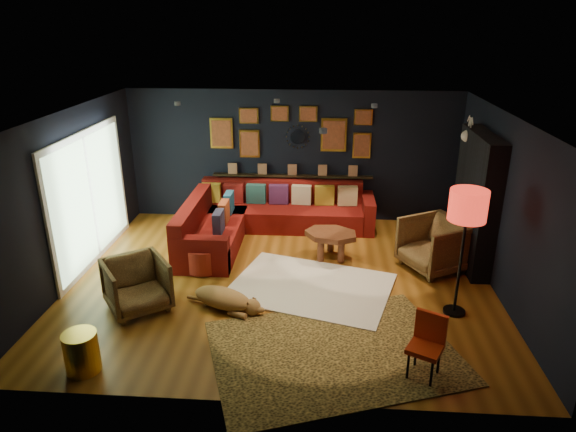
# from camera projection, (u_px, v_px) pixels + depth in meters

# --- Properties ---
(floor) EXTENTS (6.50, 6.50, 0.00)m
(floor) POSITION_uv_depth(u_px,v_px,m) (281.00, 281.00, 8.09)
(floor) COLOR #9B5E1E
(floor) RESTS_ON ground
(room_walls) EXTENTS (6.50, 6.50, 6.50)m
(room_walls) POSITION_uv_depth(u_px,v_px,m) (281.00, 184.00, 7.51)
(room_walls) COLOR black
(room_walls) RESTS_ON ground
(sectional) EXTENTS (3.41, 2.69, 0.86)m
(sectional) POSITION_uv_depth(u_px,v_px,m) (257.00, 219.00, 9.69)
(sectional) COLOR maroon
(sectional) RESTS_ON ground
(ledge) EXTENTS (3.20, 0.12, 0.04)m
(ledge) POSITION_uv_depth(u_px,v_px,m) (292.00, 176.00, 10.25)
(ledge) COLOR black
(ledge) RESTS_ON room_walls
(gallery_wall) EXTENTS (3.15, 0.04, 1.02)m
(gallery_wall) POSITION_uv_depth(u_px,v_px,m) (292.00, 131.00, 9.96)
(gallery_wall) COLOR gold
(gallery_wall) RESTS_ON room_walls
(sunburst_mirror) EXTENTS (0.47, 0.16, 0.47)m
(sunburst_mirror) POSITION_uv_depth(u_px,v_px,m) (298.00, 137.00, 10.00)
(sunburst_mirror) COLOR silver
(sunburst_mirror) RESTS_ON room_walls
(fireplace) EXTENTS (0.31, 1.60, 2.20)m
(fireplace) POSITION_uv_depth(u_px,v_px,m) (475.00, 205.00, 8.35)
(fireplace) COLOR black
(fireplace) RESTS_ON ground
(deer_head) EXTENTS (0.50, 0.28, 0.45)m
(deer_head) POSITION_uv_depth(u_px,v_px,m) (478.00, 136.00, 8.44)
(deer_head) COLOR white
(deer_head) RESTS_ON fireplace
(sliding_door) EXTENTS (0.06, 2.80, 2.20)m
(sliding_door) POSITION_uv_depth(u_px,v_px,m) (90.00, 198.00, 8.46)
(sliding_door) COLOR white
(sliding_door) RESTS_ON ground
(ceiling_spots) EXTENTS (3.30, 2.50, 0.06)m
(ceiling_spots) POSITION_uv_depth(u_px,v_px,m) (285.00, 109.00, 7.90)
(ceiling_spots) COLOR black
(ceiling_spots) RESTS_ON room_walls
(shag_rug) EXTENTS (2.75, 2.31, 0.03)m
(shag_rug) POSITION_uv_depth(u_px,v_px,m) (311.00, 287.00, 7.87)
(shag_rug) COLOR white
(shag_rug) RESTS_ON ground
(leopard_rug) EXTENTS (3.48, 2.95, 0.02)m
(leopard_rug) POSITION_uv_depth(u_px,v_px,m) (334.00, 352.00, 6.36)
(leopard_rug) COLOR #B38F43
(leopard_rug) RESTS_ON ground
(coffee_table) EXTENTS (1.07, 0.91, 0.46)m
(coffee_table) POSITION_uv_depth(u_px,v_px,m) (331.00, 237.00, 8.69)
(coffee_table) COLOR brown
(coffee_table) RESTS_ON shag_rug
(pouf) EXTENTS (0.59, 0.59, 0.38)m
(pouf) POSITION_uv_depth(u_px,v_px,m) (203.00, 258.00, 8.34)
(pouf) COLOR maroon
(pouf) RESTS_ON shag_rug
(armchair_left) EXTENTS (1.09, 1.08, 0.82)m
(armchair_left) POSITION_uv_depth(u_px,v_px,m) (137.00, 283.00, 7.17)
(armchair_left) COLOR #B78648
(armchair_left) RESTS_ON ground
(armchair_right) EXTENTS (1.19, 1.21, 0.94)m
(armchair_right) POSITION_uv_depth(u_px,v_px,m) (435.00, 242.00, 8.31)
(armchair_right) COLOR #B78648
(armchair_right) RESTS_ON ground
(gold_stool) EXTENTS (0.40, 0.40, 0.50)m
(gold_stool) POSITION_uv_depth(u_px,v_px,m) (82.00, 352.00, 5.95)
(gold_stool) COLOR gold
(gold_stool) RESTS_ON ground
(orange_chair) EXTENTS (0.49, 0.49, 0.77)m
(orange_chair) POSITION_uv_depth(u_px,v_px,m) (427.00, 340.00, 5.82)
(orange_chair) COLOR black
(orange_chair) RESTS_ON ground
(floor_lamp) EXTENTS (0.50, 0.50, 1.81)m
(floor_lamp) POSITION_uv_depth(u_px,v_px,m) (468.00, 210.00, 6.66)
(floor_lamp) COLOR black
(floor_lamp) RESTS_ON ground
(dog) EXTENTS (1.38, 1.04, 0.39)m
(dog) POSITION_uv_depth(u_px,v_px,m) (222.00, 295.00, 7.26)
(dog) COLOR #B27446
(dog) RESTS_ON leopard_rug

